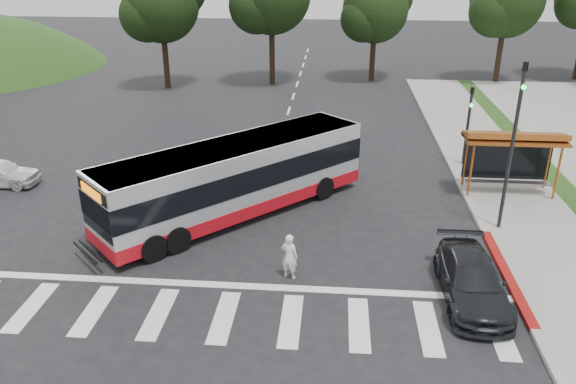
# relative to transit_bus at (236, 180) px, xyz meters

# --- Properties ---
(ground) EXTENTS (140.00, 140.00, 0.00)m
(ground) POSITION_rel_transit_bus_xyz_m (0.78, -2.03, -1.51)
(ground) COLOR black
(ground) RESTS_ON ground
(sidewalk_east) EXTENTS (4.00, 40.00, 0.12)m
(sidewalk_east) POSITION_rel_transit_bus_xyz_m (11.78, 5.97, -1.45)
(sidewalk_east) COLOR gray
(sidewalk_east) RESTS_ON ground
(curb_east) EXTENTS (0.30, 40.00, 0.15)m
(curb_east) POSITION_rel_transit_bus_xyz_m (9.78, 5.97, -1.44)
(curb_east) COLOR #9E9991
(curb_east) RESTS_ON ground
(curb_east_red) EXTENTS (0.32, 6.00, 0.15)m
(curb_east_red) POSITION_rel_transit_bus_xyz_m (9.78, -4.03, -1.43)
(curb_east_red) COLOR maroon
(curb_east_red) RESTS_ON ground
(crosswalk_ladder) EXTENTS (18.00, 2.60, 0.01)m
(crosswalk_ladder) POSITION_rel_transit_bus_xyz_m (0.78, -7.03, -1.50)
(crosswalk_ladder) COLOR silver
(crosswalk_ladder) RESTS_ON ground
(bus_shelter) EXTENTS (4.20, 1.60, 2.86)m
(bus_shelter) POSITION_rel_transit_bus_xyz_m (11.58, 3.08, 0.84)
(bus_shelter) COLOR #9C4D1A
(bus_shelter) RESTS_ON sidewalk_east
(traffic_signal_ne_tall) EXTENTS (0.18, 0.37, 6.50)m
(traffic_signal_ne_tall) POSITION_rel_transit_bus_xyz_m (10.38, -0.53, 2.37)
(traffic_signal_ne_tall) COLOR black
(traffic_signal_ne_tall) RESTS_ON ground
(traffic_signal_ne_short) EXTENTS (0.18, 0.37, 4.00)m
(traffic_signal_ne_short) POSITION_rel_transit_bus_xyz_m (10.38, 6.46, 0.97)
(traffic_signal_ne_short) COLOR black
(traffic_signal_ne_short) RESTS_ON ground
(tree_ne_a) EXTENTS (6.16, 5.74, 9.30)m
(tree_ne_a) POSITION_rel_transit_bus_xyz_m (16.85, 26.04, 4.88)
(tree_ne_a) COLOR black
(tree_ne_a) RESTS_ON parking_lot
(tree_north_b) EXTENTS (5.72, 5.33, 8.43)m
(tree_north_b) POSITION_rel_transit_bus_xyz_m (6.85, 26.03, 4.15)
(tree_north_b) COLOR black
(tree_north_b) RESTS_ON ground
(tree_north_c) EXTENTS (6.16, 5.74, 9.30)m
(tree_north_c) POSITION_rel_transit_bus_xyz_m (-9.15, 22.04, 4.78)
(tree_north_c) COLOR black
(tree_north_c) RESTS_ON ground
(transit_bus) EXTENTS (10.02, 10.09, 3.02)m
(transit_bus) POSITION_rel_transit_bus_xyz_m (0.00, 0.00, 0.00)
(transit_bus) COLOR #B8BABD
(transit_bus) RESTS_ON ground
(pedestrian) EXTENTS (0.68, 0.56, 1.60)m
(pedestrian) POSITION_rel_transit_bus_xyz_m (2.54, -4.66, -0.71)
(pedestrian) COLOR white
(pedestrian) RESTS_ON ground
(dark_sedan) EXTENTS (1.86, 4.53, 1.31)m
(dark_sedan) POSITION_rel_transit_bus_xyz_m (8.28, -5.40, -0.85)
(dark_sedan) COLOR black
(dark_sedan) RESTS_ON ground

